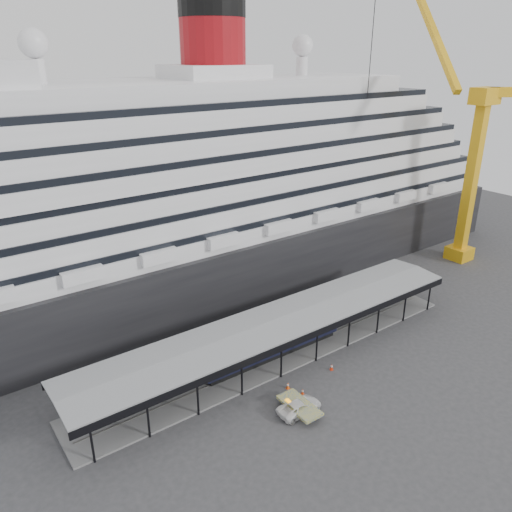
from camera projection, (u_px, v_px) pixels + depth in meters
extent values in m
plane|color=#333335|center=(304.00, 372.00, 61.73)|extent=(200.00, 200.00, 0.00)
cube|color=black|center=(179.00, 256.00, 83.70)|extent=(130.00, 30.00, 10.00)
cylinder|color=maroon|center=(213.00, 47.00, 75.75)|extent=(10.00, 10.00, 9.00)
cylinder|color=black|center=(212.00, 8.00, 73.75)|extent=(10.10, 10.10, 2.50)
sphere|color=silver|center=(33.00, 43.00, 61.43)|extent=(3.60, 3.60, 3.60)
sphere|color=silver|center=(302.00, 45.00, 85.48)|extent=(3.60, 3.60, 3.60)
cube|color=slate|center=(278.00, 353.00, 65.41)|extent=(56.00, 8.00, 0.24)
cube|color=slate|center=(282.00, 354.00, 64.82)|extent=(54.00, 0.08, 0.10)
cube|color=slate|center=(275.00, 349.00, 65.89)|extent=(54.00, 0.08, 0.10)
cube|color=black|center=(302.00, 339.00, 60.41)|extent=(56.00, 0.18, 0.90)
cube|color=black|center=(258.00, 310.00, 67.13)|extent=(56.00, 0.18, 0.90)
cube|color=slate|center=(279.00, 319.00, 63.49)|extent=(56.00, 9.00, 0.24)
cube|color=gold|center=(459.00, 253.00, 94.97)|extent=(4.00, 4.00, 2.40)
cube|color=gold|center=(471.00, 180.00, 89.57)|extent=(1.80, 1.80, 26.00)
cube|color=gold|center=(485.00, 96.00, 84.09)|extent=(5.00, 3.20, 2.80)
cube|color=gold|center=(435.00, 35.00, 79.49)|extent=(11.42, 18.78, 16.80)
cube|color=gold|center=(505.00, 92.00, 84.22)|extent=(6.00, 4.39, 1.60)
cylinder|color=black|center=(364.00, 135.00, 84.39)|extent=(0.12, 0.12, 47.21)
imported|color=silver|center=(299.00, 407.00, 54.57)|extent=(5.23, 2.50, 1.44)
cube|color=black|center=(272.00, 353.00, 64.64)|extent=(19.64, 2.48, 0.65)
cube|color=black|center=(272.00, 347.00, 64.32)|extent=(20.58, 2.86, 1.03)
cube|color=#C5BA8E|center=(272.00, 340.00, 63.89)|extent=(20.58, 2.90, 1.21)
cube|color=black|center=(272.00, 334.00, 63.59)|extent=(20.58, 2.86, 0.37)
cube|color=#FB540D|center=(288.00, 388.00, 58.71)|extent=(0.49, 0.49, 0.03)
cone|color=#FB540D|center=(288.00, 385.00, 58.55)|extent=(0.41, 0.41, 0.81)
cylinder|color=white|center=(288.00, 385.00, 58.52)|extent=(0.26, 0.26, 0.16)
cube|color=#F0400D|center=(303.00, 394.00, 57.77)|extent=(0.39, 0.39, 0.03)
cone|color=#F0400D|center=(303.00, 391.00, 57.65)|extent=(0.33, 0.33, 0.65)
cylinder|color=white|center=(303.00, 391.00, 57.62)|extent=(0.21, 0.21, 0.13)
cube|color=red|center=(332.00, 370.00, 62.16)|extent=(0.55, 0.55, 0.03)
cone|color=red|center=(332.00, 367.00, 62.00)|extent=(0.46, 0.46, 0.81)
cylinder|color=white|center=(332.00, 366.00, 61.97)|extent=(0.26, 0.26, 0.16)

